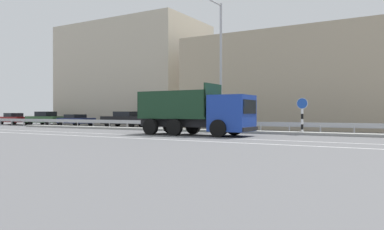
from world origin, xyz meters
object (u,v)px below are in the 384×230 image
dump_truck (209,115)px  median_road_sign (302,115)px  street_lamp_1 (220,60)px  parked_car_1 (45,118)px  parked_car_2 (76,120)px  parked_car_0 (14,119)px  parked_car_3 (125,119)px

dump_truck → median_road_sign: size_ratio=3.20×
street_lamp_1 → parked_car_1: bearing=169.8°
median_road_sign → street_lamp_1: size_ratio=0.26×
median_road_sign → parked_car_2: median_road_sign is taller
parked_car_2 → parked_car_0: bearing=-86.4°
median_road_sign → parked_car_0: median_road_sign is taller
dump_truck → parked_car_2: 21.80m
street_lamp_1 → parked_car_0: bearing=172.5°
street_lamp_1 → parked_car_2: (-19.39, 4.14, -4.58)m
street_lamp_1 → parked_car_3: 14.29m
dump_truck → parked_car_2: (-20.38, 7.70, -0.61)m
median_road_sign → parked_car_1: size_ratio=0.53×
median_road_sign → parked_car_3: size_ratio=0.49×
dump_truck → parked_car_0: 31.82m
parked_car_2 → parked_car_3: bearing=95.5°
parked_car_0 → parked_car_3: 17.13m
parked_car_0 → parked_car_2: (10.54, 0.22, -0.05)m
dump_truck → parked_car_2: bearing=-111.4°
street_lamp_1 → parked_car_3: street_lamp_1 is taller
street_lamp_1 → parked_car_2: bearing=168.0°
parked_car_0 → parked_car_3: size_ratio=0.88×
parked_car_0 → parked_car_2: size_ratio=1.03×
median_road_sign → street_lamp_1: bearing=-177.0°
parked_car_0 → parked_car_3: (17.12, 0.56, 0.07)m
dump_truck → parked_car_3: bearing=-121.0°
dump_truck → parked_car_1: size_ratio=1.69×
parked_car_1 → street_lamp_1: bearing=-104.6°
median_road_sign → parked_car_0: (-35.80, 3.62, -0.55)m
street_lamp_1 → median_road_sign: bearing=3.0°
dump_truck → parked_car_3: size_ratio=1.58×
parked_car_1 → parked_car_3: parked_car_1 is taller
street_lamp_1 → parked_car_0: street_lamp_1 is taller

